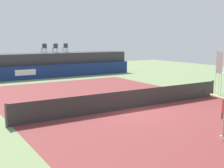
% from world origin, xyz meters
% --- Properties ---
extents(ground_plane, '(48.00, 48.00, 0.00)m').
position_xyz_m(ground_plane, '(0.00, 3.00, 0.00)').
color(ground_plane, '#6B7F51').
extents(court_inner, '(12.00, 22.00, 0.00)m').
position_xyz_m(court_inner, '(0.00, 0.00, 0.00)').
color(court_inner, maroon).
rests_on(court_inner, ground).
extents(sponsor_wall, '(18.00, 0.22, 1.20)m').
position_xyz_m(sponsor_wall, '(-0.01, 13.50, 0.60)').
color(sponsor_wall, navy).
rests_on(sponsor_wall, ground).
extents(spectator_platform, '(18.00, 2.80, 2.20)m').
position_xyz_m(spectator_platform, '(0.00, 15.30, 1.10)').
color(spectator_platform, '#38383D').
rests_on(spectator_platform, ground).
extents(spectator_chair_far_left, '(0.46, 0.46, 0.89)m').
position_xyz_m(spectator_chair_far_left, '(0.73, 15.40, 2.69)').
color(spectator_chair_far_left, '#2D3D56').
rests_on(spectator_chair_far_left, spectator_platform).
extents(spectator_chair_left, '(0.45, 0.45, 0.89)m').
position_xyz_m(spectator_chair_left, '(1.72, 15.07, 2.69)').
color(spectator_chair_left, '#2D3D56').
rests_on(spectator_chair_left, spectator_platform).
extents(spectator_chair_center, '(0.45, 0.45, 0.89)m').
position_xyz_m(spectator_chair_center, '(2.93, 15.48, 2.69)').
color(spectator_chair_center, '#2D3D56').
rests_on(spectator_chair_center, spectator_platform).
extents(umpire_chair, '(0.49, 0.49, 2.76)m').
position_xyz_m(umpire_chair, '(6.76, -0.01, 1.59)').
color(umpire_chair, white).
rests_on(umpire_chair, ground).
extents(tennis_net, '(12.40, 0.02, 0.95)m').
position_xyz_m(tennis_net, '(0.00, 0.00, 0.47)').
color(tennis_net, '#2D2D2D').
rests_on(tennis_net, ground).
extents(net_post_near, '(0.10, 0.10, 1.00)m').
position_xyz_m(net_post_near, '(-6.20, 0.00, 0.50)').
color(net_post_near, '#4C4C51').
rests_on(net_post_near, ground).
extents(net_post_far, '(0.10, 0.10, 1.00)m').
position_xyz_m(net_post_far, '(6.20, 0.00, 0.50)').
color(net_post_far, '#4C4C51').
rests_on(net_post_far, ground).
extents(tennis_ball, '(0.07, 0.07, 0.07)m').
position_xyz_m(tennis_ball, '(-3.61, 3.95, 0.04)').
color(tennis_ball, '#D8EA33').
rests_on(tennis_ball, court_inner).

